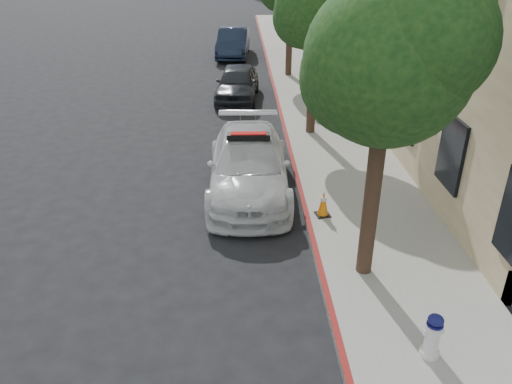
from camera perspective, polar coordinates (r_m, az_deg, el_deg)
The scene contains 10 objects.
ground at distance 11.74m, azimuth -4.08°, elevation -4.04°, with size 120.00×120.00×0.00m, color black.
sidewalk at distance 21.16m, azimuth 6.64°, elevation 10.45°, with size 3.20×50.00×0.15m, color gray.
curb_strip at distance 20.98m, azimuth 2.41°, elevation 10.47°, with size 0.12×50.00×0.15m, color maroon.
tree_near at distance 8.59m, azimuth 15.08°, elevation 14.24°, with size 2.92×2.82×5.62m.
tree_mid at distance 16.34m, azimuth 7.04°, elevation 20.21°, with size 2.77×2.64×5.43m.
police_car at distance 13.07m, azimuth -0.85°, elevation 3.11°, with size 2.17×5.17×1.64m.
parked_car_mid at distance 21.18m, azimuth -2.14°, elevation 12.37°, with size 1.64×4.08×1.39m, color black.
parked_car_far at distance 29.45m, azimuth -2.61°, elevation 16.68°, with size 1.64×4.69×1.55m, color #131D31.
fire_hydrant at distance 8.50m, azimuth 19.53°, elevation -15.26°, with size 0.33×0.31×0.79m.
traffic_cone at distance 11.86m, azimuth 7.70°, elevation -1.29°, with size 0.39×0.39×0.64m.
Camera 1 is at (0.47, -10.05, 6.04)m, focal length 35.00 mm.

